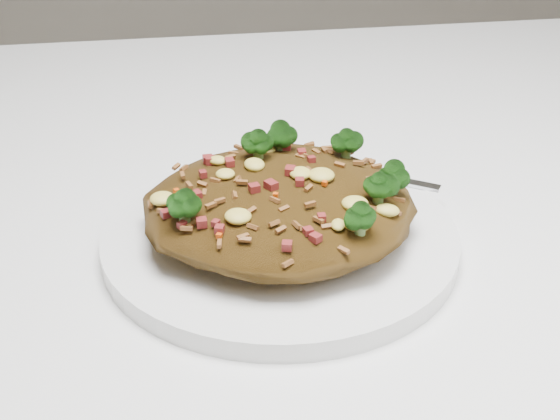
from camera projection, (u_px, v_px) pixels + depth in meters
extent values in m
cube|color=white|center=(139.00, 225.00, 0.60)|extent=(1.20, 0.80, 0.04)
cylinder|color=olive|center=(532.00, 294.00, 1.15)|extent=(0.06, 0.06, 0.71)
cylinder|color=white|center=(280.00, 238.00, 0.53)|extent=(0.24, 0.24, 0.01)
ellipsoid|color=brown|center=(280.00, 205.00, 0.52)|extent=(0.18, 0.17, 0.04)
ellipsoid|color=#0E3B08|center=(346.00, 141.00, 0.55)|extent=(0.02, 0.02, 0.02)
ellipsoid|color=#0E3B08|center=(361.00, 216.00, 0.46)|extent=(0.02, 0.02, 0.02)
ellipsoid|color=#0E3B08|center=(379.00, 186.00, 0.49)|extent=(0.02, 0.02, 0.02)
ellipsoid|color=#0E3B08|center=(394.00, 175.00, 0.51)|extent=(0.02, 0.02, 0.02)
ellipsoid|color=#0E3B08|center=(280.00, 135.00, 0.55)|extent=(0.02, 0.02, 0.02)
ellipsoid|color=#0E3B08|center=(258.00, 143.00, 0.54)|extent=(0.02, 0.02, 0.02)
ellipsoid|color=#0E3B08|center=(184.00, 204.00, 0.47)|extent=(0.02, 0.02, 0.02)
cube|color=silver|center=(396.00, 180.00, 0.59)|extent=(0.09, 0.06, 0.00)
cube|color=silver|center=(279.00, 156.00, 0.62)|extent=(0.04, 0.04, 0.00)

